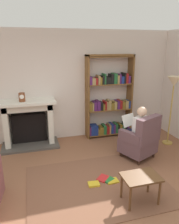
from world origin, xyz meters
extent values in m
plane|color=brown|center=(0.00, 0.00, 0.00)|extent=(14.00, 14.00, 0.00)
cube|color=beige|center=(0.00, 2.55, 1.35)|extent=(5.60, 0.10, 2.70)
cube|color=brown|center=(0.00, 0.30, 0.01)|extent=(2.40, 1.80, 0.01)
cube|color=#4C4742|center=(-1.09, 2.18, 0.03)|extent=(1.32, 0.64, 0.05)
cube|color=black|center=(-1.09, 2.40, 0.40)|extent=(0.80, 0.20, 0.70)
cube|color=silver|center=(-1.59, 2.28, 0.53)|extent=(0.12, 0.44, 1.05)
cube|color=silver|center=(-0.59, 2.28, 0.53)|extent=(0.12, 0.44, 1.05)
cube|color=silver|center=(-1.09, 2.28, 0.97)|extent=(1.12, 0.44, 0.16)
cube|color=silver|center=(-1.09, 2.22, 1.08)|extent=(1.28, 0.56, 0.06)
cylinder|color=brown|center=(-1.19, 2.20, 1.21)|extent=(0.14, 0.14, 0.20)
cylinder|color=white|center=(-1.19, 2.14, 1.23)|extent=(0.10, 0.01, 0.10)
cube|color=brown|center=(0.36, 2.34, 1.06)|extent=(0.04, 0.32, 2.12)
cube|color=brown|center=(1.52, 2.34, 1.06)|extent=(0.04, 0.32, 2.12)
cube|color=brown|center=(0.94, 2.34, 2.10)|extent=(1.20, 0.32, 0.04)
cube|color=brown|center=(0.94, 2.34, 0.06)|extent=(1.16, 0.32, 0.02)
cube|color=#4C1E59|center=(0.41, 2.33, 0.19)|extent=(0.04, 0.26, 0.23)
cube|color=navy|center=(0.48, 2.33, 0.20)|extent=(0.09, 0.26, 0.25)
cube|color=navy|center=(0.58, 2.33, 0.20)|extent=(0.09, 0.26, 0.25)
cube|color=brown|center=(0.65, 2.33, 0.15)|extent=(0.06, 0.26, 0.16)
cube|color=brown|center=(0.73, 2.33, 0.17)|extent=(0.09, 0.26, 0.19)
cube|color=#1E592D|center=(0.82, 2.33, 0.19)|extent=(0.07, 0.26, 0.23)
cube|color=maroon|center=(0.90, 2.33, 0.17)|extent=(0.07, 0.26, 0.20)
cube|color=#997F4C|center=(0.96, 2.33, 0.19)|extent=(0.04, 0.26, 0.24)
cube|color=navy|center=(1.02, 2.33, 0.20)|extent=(0.06, 0.26, 0.25)
cube|color=#4C1E59|center=(1.08, 2.33, 0.19)|extent=(0.05, 0.26, 0.23)
cube|color=#1E592D|center=(1.14, 2.33, 0.20)|extent=(0.06, 0.26, 0.25)
cube|color=black|center=(1.20, 2.33, 0.16)|extent=(0.04, 0.26, 0.18)
cube|color=brown|center=(1.26, 2.33, 0.18)|extent=(0.07, 0.26, 0.22)
cube|color=#1E592D|center=(1.34, 2.33, 0.16)|extent=(0.07, 0.26, 0.18)
cube|color=black|center=(1.42, 2.33, 0.19)|extent=(0.06, 0.26, 0.24)
cube|color=#4C1E59|center=(1.49, 2.33, 0.17)|extent=(0.07, 0.26, 0.20)
cube|color=brown|center=(0.94, 2.34, 0.73)|extent=(1.16, 0.32, 0.02)
cube|color=brown|center=(0.42, 2.33, 0.84)|extent=(0.06, 0.26, 0.21)
cube|color=#997F4C|center=(0.48, 2.33, 0.84)|extent=(0.04, 0.26, 0.20)
cube|color=#4C1E59|center=(0.54, 2.33, 0.85)|extent=(0.07, 0.26, 0.22)
cube|color=#4C1E59|center=(0.63, 2.33, 0.86)|extent=(0.09, 0.26, 0.24)
cube|color=black|center=(0.71, 2.33, 0.84)|extent=(0.06, 0.26, 0.20)
cube|color=brown|center=(0.77, 2.33, 0.82)|extent=(0.05, 0.26, 0.16)
cube|color=maroon|center=(0.82, 2.33, 0.85)|extent=(0.04, 0.26, 0.23)
cube|color=#997F4C|center=(0.87, 2.33, 0.84)|extent=(0.04, 0.26, 0.21)
cube|color=#997F4C|center=(0.93, 2.33, 0.86)|extent=(0.07, 0.26, 0.24)
cube|color=brown|center=(1.01, 2.33, 0.82)|extent=(0.09, 0.26, 0.17)
cube|color=#997F4C|center=(1.09, 2.33, 0.84)|extent=(0.07, 0.26, 0.20)
cube|color=#4C1E59|center=(1.17, 2.33, 0.84)|extent=(0.06, 0.26, 0.21)
cube|color=maroon|center=(1.24, 2.33, 0.85)|extent=(0.07, 0.26, 0.22)
cube|color=brown|center=(1.32, 2.33, 0.83)|extent=(0.07, 0.26, 0.18)
cube|color=#997F4C|center=(1.40, 2.33, 0.84)|extent=(0.08, 0.26, 0.20)
cube|color=navy|center=(1.47, 2.33, 0.83)|extent=(0.05, 0.26, 0.19)
cube|color=brown|center=(0.94, 2.34, 1.39)|extent=(1.16, 0.32, 0.02)
cube|color=#4C1E59|center=(0.42, 2.33, 1.50)|extent=(0.06, 0.26, 0.20)
cube|color=#997F4C|center=(0.50, 2.33, 1.48)|extent=(0.09, 0.26, 0.16)
cube|color=maroon|center=(0.57, 2.33, 1.48)|extent=(0.06, 0.26, 0.16)
cube|color=#997F4C|center=(0.63, 2.33, 1.51)|extent=(0.05, 0.26, 0.22)
cube|color=brown|center=(0.69, 2.33, 1.49)|extent=(0.05, 0.26, 0.17)
cube|color=black|center=(0.74, 2.33, 1.50)|extent=(0.05, 0.26, 0.20)
cube|color=#1E592D|center=(0.79, 2.33, 1.53)|extent=(0.04, 0.26, 0.25)
cube|color=black|center=(0.83, 2.33, 1.49)|extent=(0.04, 0.26, 0.17)
cube|color=black|center=(0.90, 2.33, 1.49)|extent=(0.08, 0.26, 0.17)
cube|color=black|center=(0.98, 2.33, 1.52)|extent=(0.07, 0.26, 0.24)
cube|color=#1E592D|center=(1.06, 2.33, 1.53)|extent=(0.09, 0.26, 0.26)
cube|color=#997F4C|center=(1.14, 2.33, 1.51)|extent=(0.05, 0.26, 0.21)
cube|color=#4C1E59|center=(1.19, 2.33, 1.52)|extent=(0.04, 0.26, 0.23)
cube|color=navy|center=(1.25, 2.33, 1.49)|extent=(0.08, 0.26, 0.18)
cube|color=black|center=(1.32, 2.33, 1.53)|extent=(0.04, 0.26, 0.26)
cube|color=maroon|center=(1.37, 2.33, 1.53)|extent=(0.06, 0.26, 0.25)
cube|color=#4C1E59|center=(1.44, 2.33, 1.49)|extent=(0.06, 0.26, 0.18)
cube|color=brown|center=(0.94, 2.34, 2.06)|extent=(1.16, 0.32, 0.02)
cylinder|color=#331E14|center=(1.25, 1.34, 0.06)|extent=(0.05, 0.05, 0.12)
cylinder|color=#331E14|center=(0.79, 1.13, 0.06)|extent=(0.05, 0.05, 0.12)
cylinder|color=#331E14|center=(1.45, 0.91, 0.06)|extent=(0.05, 0.05, 0.12)
cylinder|color=#331E14|center=(0.99, 0.70, 0.06)|extent=(0.05, 0.05, 0.12)
cube|color=brown|center=(1.12, 1.02, 0.27)|extent=(0.83, 0.81, 0.30)
cube|color=brown|center=(1.22, 0.80, 0.70)|extent=(0.65, 0.41, 0.55)
cube|color=brown|center=(1.37, 1.13, 0.53)|extent=(0.33, 0.54, 0.22)
cube|color=brown|center=(0.87, 0.91, 0.53)|extent=(0.33, 0.54, 0.22)
cube|color=white|center=(1.14, 0.97, 0.67)|extent=(0.37, 0.31, 0.50)
sphere|color=#D8AD8C|center=(1.14, 0.97, 1.04)|extent=(0.20, 0.20, 0.20)
cube|color=#191E3F|center=(1.13, 1.19, 0.47)|extent=(0.27, 0.41, 0.12)
cube|color=#191E3F|center=(0.99, 1.12, 0.47)|extent=(0.27, 0.41, 0.12)
cylinder|color=#191E3F|center=(1.05, 1.36, 0.21)|extent=(0.10, 0.10, 0.42)
cylinder|color=#191E3F|center=(0.91, 1.30, 0.21)|extent=(0.10, 0.10, 0.42)
cube|color=white|center=(1.00, 1.28, 0.77)|extent=(0.37, 0.25, 0.25)
cube|color=brown|center=(0.49, -0.27, 0.43)|extent=(0.56, 0.39, 0.03)
cylinder|color=brown|center=(0.25, -0.43, 0.21)|extent=(0.04, 0.04, 0.42)
cylinder|color=brown|center=(0.73, -0.43, 0.21)|extent=(0.04, 0.04, 0.42)
cylinder|color=brown|center=(0.25, -0.12, 0.21)|extent=(0.04, 0.04, 0.42)
cylinder|color=brown|center=(0.73, -0.12, 0.21)|extent=(0.04, 0.04, 0.42)
cube|color=gold|center=(0.27, 0.31, 0.02)|extent=(0.22, 0.17, 0.02)
cube|color=red|center=(0.13, 0.42, 0.02)|extent=(0.27, 0.27, 0.03)
cube|color=#267233|center=(0.21, 0.36, 0.02)|extent=(0.24, 0.21, 0.02)
cube|color=gold|center=(-0.08, 0.30, 0.03)|extent=(0.20, 0.16, 0.03)
cylinder|color=#B7933F|center=(2.18, 1.45, 0.01)|extent=(0.24, 0.24, 0.03)
cylinder|color=#B7933F|center=(2.18, 1.45, 0.73)|extent=(0.03, 0.03, 1.41)
cone|color=beige|center=(2.18, 1.45, 1.54)|extent=(0.32, 0.32, 0.22)
camera|label=1|loc=(-1.02, -2.78, 2.31)|focal=34.87mm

